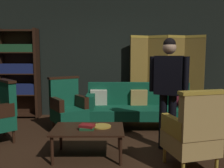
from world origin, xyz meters
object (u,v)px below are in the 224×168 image
object	(u,v)px
velvet_couch	(139,104)
coffee_table	(88,131)
armchair_wing_left	(67,106)
book_green_cloth	(87,128)
bookshelf	(19,72)
standing_figure	(168,83)
brass_tray	(101,126)
book_red_leather	(87,126)
armchair_gilt_accent	(193,133)
folding_screen	(166,75)

from	to	relation	value
velvet_couch	coffee_table	world-z (taller)	velvet_couch
armchair_wing_left	book_green_cloth	distance (m)	1.29
velvet_couch	bookshelf	bearing A→B (deg)	164.69
standing_figure	brass_tray	xyz separation A→B (m)	(-1.00, -0.22, -0.60)
book_red_leather	brass_tray	distance (m)	0.23
armchair_gilt_accent	velvet_couch	bearing A→B (deg)	103.52
folding_screen	armchair_wing_left	distance (m)	2.42
velvet_couch	book_green_cloth	size ratio (longest dim) A/B	10.89
velvet_couch	coffee_table	bearing A→B (deg)	-120.73
coffee_table	armchair_wing_left	size ratio (longest dim) A/B	0.96
armchair_gilt_accent	armchair_wing_left	world-z (taller)	same
bookshelf	brass_tray	world-z (taller)	bookshelf
coffee_table	brass_tray	distance (m)	0.21
bookshelf	brass_tray	bearing A→B (deg)	-47.38
coffee_table	armchair_gilt_accent	size ratio (longest dim) A/B	0.96
velvet_couch	armchair_wing_left	bearing A→B (deg)	-165.75
coffee_table	folding_screen	bearing A→B (deg)	54.69
bookshelf	standing_figure	xyz separation A→B (m)	(2.99, -1.95, -0.03)
bookshelf	book_green_cloth	world-z (taller)	bookshelf
coffee_table	armchair_wing_left	xyz separation A→B (m)	(-0.50, 1.15, 0.12)
folding_screen	brass_tray	size ratio (longest dim) A/B	6.99
velvet_couch	coffee_table	distance (m)	1.75
velvet_couch	coffee_table	xyz separation A→B (m)	(-0.89, -1.50, -0.08)
standing_figure	book_red_leather	xyz separation A→B (m)	(-1.20, -0.33, -0.55)
book_green_cloth	bookshelf	bearing A→B (deg)	128.17
book_red_leather	coffee_table	bearing A→B (deg)	78.52
bookshelf	book_green_cloth	size ratio (longest dim) A/B	10.53
coffee_table	book_red_leather	size ratio (longest dim) A/B	5.07
bookshelf	armchair_wing_left	distance (m)	1.80
bookshelf	book_green_cloth	xyz separation A→B (m)	(1.80, -2.29, -0.62)
velvet_couch	book_red_leather	size ratio (longest dim) A/B	10.74
armchair_wing_left	brass_tray	xyz separation A→B (m)	(0.69, -1.08, -0.06)
book_red_leather	brass_tray	world-z (taller)	book_red_leather
folding_screen	coffee_table	size ratio (longest dim) A/B	1.90
folding_screen	coffee_table	xyz separation A→B (m)	(-1.59, -2.25, -0.61)
book_green_cloth	book_red_leather	bearing A→B (deg)	0.00
coffee_table	armchair_wing_left	bearing A→B (deg)	113.49
armchair_gilt_accent	armchair_wing_left	bearing A→B (deg)	140.04
folding_screen	bookshelf	distance (m)	3.40
bookshelf	brass_tray	distance (m)	3.01
standing_figure	book_green_cloth	distance (m)	1.37
folding_screen	book_green_cloth	bearing A→B (deg)	-124.93
armchair_wing_left	brass_tray	distance (m)	1.28
velvet_couch	book_green_cloth	xyz separation A→B (m)	(-0.90, -1.55, -0.02)
velvet_couch	armchair_gilt_accent	bearing A→B (deg)	-76.48
armchair_gilt_accent	book_green_cloth	xyz separation A→B (m)	(-1.36, 0.36, -0.05)
standing_figure	book_red_leather	bearing A→B (deg)	-164.37
folding_screen	book_green_cloth	xyz separation A→B (m)	(-1.60, -2.29, -0.55)
coffee_table	book_green_cloth	size ratio (longest dim) A/B	5.13
brass_tray	book_green_cloth	bearing A→B (deg)	-149.34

